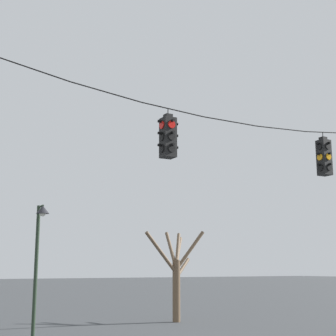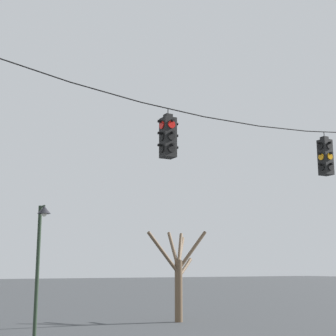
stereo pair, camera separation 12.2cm
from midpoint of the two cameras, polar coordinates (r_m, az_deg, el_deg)
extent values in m
cylinder|color=black|center=(12.19, -15.28, 10.63)|extent=(1.88, 0.03, 0.32)
cylinder|color=black|center=(12.66, -7.05, 8.32)|extent=(1.88, 0.03, 0.22)
cylinder|color=black|center=(13.41, 0.36, 6.47)|extent=(1.87, 0.03, 0.13)
cylinder|color=black|center=(14.40, 6.82, 5.12)|extent=(1.87, 0.03, 0.03)
cylinder|color=black|center=(15.57, 12.36, 4.25)|extent=(1.87, 0.03, 0.13)
cylinder|color=black|center=(16.89, 17.06, 3.79)|extent=(1.88, 0.03, 0.22)
cube|color=black|center=(13.12, -0.27, 3.37)|extent=(0.34, 0.34, 1.04)
cube|color=black|center=(13.27, -0.27, 5.75)|extent=(0.19, 0.19, 0.10)
cylinder|color=black|center=(13.31, -0.26, 6.26)|extent=(0.02, 0.02, 0.15)
cylinder|color=red|center=(13.05, 0.14, 4.87)|extent=(0.20, 0.03, 0.20)
cylinder|color=black|center=(13.04, 0.24, 5.29)|extent=(0.07, 0.12, 0.07)
cylinder|color=black|center=(12.97, 0.14, 3.54)|extent=(0.20, 0.03, 0.20)
cylinder|color=black|center=(12.95, 0.24, 3.97)|extent=(0.07, 0.12, 0.07)
cylinder|color=black|center=(12.89, 0.14, 2.20)|extent=(0.20, 0.03, 0.20)
cylinder|color=black|center=(12.87, 0.24, 2.63)|extent=(0.07, 0.12, 0.07)
cylinder|color=red|center=(13.36, -0.66, 4.49)|extent=(0.20, 0.03, 0.20)
cylinder|color=black|center=(13.42, -0.76, 4.82)|extent=(0.07, 0.12, 0.07)
cylinder|color=black|center=(13.28, -0.66, 3.19)|extent=(0.20, 0.03, 0.20)
cylinder|color=black|center=(13.34, -0.76, 3.53)|extent=(0.07, 0.12, 0.07)
cylinder|color=black|center=(13.20, -0.67, 1.88)|extent=(0.20, 0.03, 0.20)
cylinder|color=black|center=(13.26, -0.76, 2.23)|extent=(0.07, 0.12, 0.07)
cylinder|color=red|center=(13.11, -0.97, 4.78)|extent=(0.03, 0.20, 0.20)
cylinder|color=black|center=(13.12, -1.14, 5.19)|extent=(0.12, 0.07, 0.07)
cylinder|color=black|center=(13.03, -0.97, 3.47)|extent=(0.03, 0.20, 0.20)
cylinder|color=black|center=(13.03, -1.15, 3.87)|extent=(0.12, 0.07, 0.07)
cylinder|color=black|center=(12.96, -0.98, 2.13)|extent=(0.03, 0.20, 0.20)
cylinder|color=black|center=(12.96, -1.15, 2.54)|extent=(0.12, 0.07, 0.07)
cylinder|color=red|center=(13.29, 0.43, 4.57)|extent=(0.03, 0.20, 0.20)
cylinder|color=black|center=(13.34, 0.59, 4.91)|extent=(0.12, 0.07, 0.07)
cylinder|color=black|center=(13.21, 0.43, 3.27)|extent=(0.03, 0.20, 0.20)
cylinder|color=black|center=(13.26, 0.60, 3.62)|extent=(0.12, 0.07, 0.07)
cylinder|color=black|center=(13.14, 0.43, 1.95)|extent=(0.03, 0.20, 0.20)
cylinder|color=black|center=(13.18, 0.60, 2.31)|extent=(0.12, 0.07, 0.07)
cube|color=black|center=(16.55, 16.71, 1.10)|extent=(0.34, 0.34, 1.10)
cube|color=black|center=(16.68, 16.60, 3.12)|extent=(0.19, 0.19, 0.10)
cylinder|color=black|center=(16.71, 16.57, 3.54)|extent=(0.02, 0.02, 0.15)
cylinder|color=black|center=(16.50, 17.11, 2.34)|extent=(0.20, 0.03, 0.20)
cylinder|color=black|center=(16.49, 17.21, 2.67)|extent=(0.07, 0.12, 0.07)
cylinder|color=orange|center=(16.43, 17.18, 1.21)|extent=(0.20, 0.03, 0.20)
cylinder|color=black|center=(16.42, 17.28, 1.55)|extent=(0.07, 0.12, 0.07)
cylinder|color=black|center=(16.36, 17.24, 0.08)|extent=(0.20, 0.03, 0.20)
cylinder|color=black|center=(16.35, 17.34, 0.41)|extent=(0.07, 0.12, 0.07)
cylinder|color=black|center=(16.74, 16.19, 2.09)|extent=(0.20, 0.03, 0.20)
cylinder|color=black|center=(16.80, 16.06, 2.36)|extent=(0.07, 0.12, 0.07)
cylinder|color=orange|center=(16.68, 16.25, 0.98)|extent=(0.20, 0.03, 0.20)
cylinder|color=black|center=(16.72, 16.12, 1.26)|extent=(0.07, 0.12, 0.07)
cylinder|color=black|center=(16.61, 16.31, -0.13)|extent=(0.20, 0.03, 0.20)
cylinder|color=black|center=(16.66, 16.18, 0.14)|extent=(0.07, 0.12, 0.07)
cylinder|color=black|center=(16.49, 16.21, 2.29)|extent=(0.03, 0.20, 0.20)
cylinder|color=black|center=(16.48, 16.08, 2.62)|extent=(0.12, 0.07, 0.07)
cylinder|color=orange|center=(16.42, 16.27, 1.17)|extent=(0.03, 0.20, 0.20)
cylinder|color=black|center=(16.41, 16.14, 1.49)|extent=(0.12, 0.07, 0.07)
cylinder|color=black|center=(16.36, 16.33, 0.03)|extent=(0.03, 0.20, 0.20)
cylinder|color=black|center=(16.34, 16.20, 0.36)|extent=(0.12, 0.07, 0.07)
cylinder|color=black|center=(16.75, 17.08, 2.14)|extent=(0.03, 0.20, 0.20)
cylinder|color=black|center=(16.81, 17.17, 2.42)|extent=(0.12, 0.07, 0.07)
cylinder|color=orange|center=(16.68, 17.15, 1.03)|extent=(0.03, 0.20, 0.20)
cylinder|color=black|center=(16.74, 17.24, 1.31)|extent=(0.12, 0.07, 0.07)
cylinder|color=black|center=(16.62, 17.21, -0.09)|extent=(0.03, 0.20, 0.20)
cylinder|color=black|center=(16.67, 17.30, 0.20)|extent=(0.12, 0.07, 0.07)
cylinder|color=#233323|center=(17.36, -14.64, -11.04)|extent=(0.12, 0.12, 4.25)
cylinder|color=#233323|center=(17.25, -14.10, -4.15)|extent=(0.07, 0.46, 0.07)
cone|color=#232328|center=(17.01, -13.90, -4.50)|extent=(0.42, 0.42, 0.25)
sphere|color=silver|center=(17.00, -13.92, -4.92)|extent=(0.19, 0.19, 0.19)
cylinder|color=brown|center=(22.52, 0.77, -13.45)|extent=(0.33, 0.33, 2.57)
cylinder|color=brown|center=(23.16, 0.92, -9.11)|extent=(0.96, 1.24, 1.61)
cylinder|color=brown|center=(22.01, -0.88, -9.40)|extent=(1.72, 0.39, 1.78)
cylinder|color=brown|center=(23.35, 1.02, -9.12)|extent=(1.21, 1.50, 1.29)
cylinder|color=brown|center=(23.11, 1.45, -11.03)|extent=(1.24, 0.94, 0.92)
cylinder|color=brown|center=(23.15, 0.21, -9.12)|extent=(0.44, 1.47, 1.71)
cylinder|color=brown|center=(22.77, 2.28, -9.12)|extent=(1.42, 0.34, 1.73)
camera|label=1|loc=(0.06, -90.27, 0.05)|focal=55.00mm
camera|label=2|loc=(0.06, 89.73, -0.05)|focal=55.00mm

